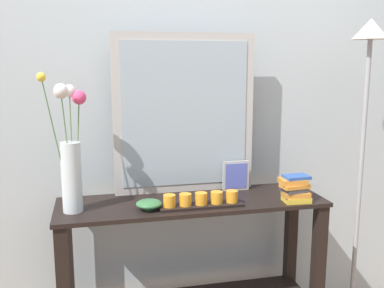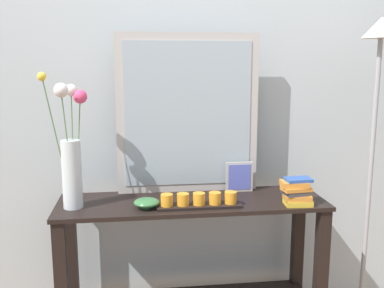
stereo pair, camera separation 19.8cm
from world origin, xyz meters
TOP-DOWN VIEW (x-y plane):
  - wall_back at (0.00, 0.31)m, footprint 6.40×0.08m
  - console_table at (0.00, 0.00)m, footprint 1.28×0.39m
  - mirror_leaning at (0.00, 0.16)m, footprint 0.72×0.03m
  - tall_vase_left at (-0.55, -0.03)m, footprint 0.20×0.15m
  - candle_tray at (0.02, -0.10)m, footprint 0.39×0.09m
  - picture_frame_small at (0.26, 0.11)m, footprint 0.14×0.01m
  - decorative_bowl at (-0.22, -0.09)m, footprint 0.12×0.12m
  - book_stack at (0.47, -0.13)m, footprint 0.15×0.11m
  - floor_lamp at (0.90, -0.01)m, footprint 0.24×0.24m

SIDE VIEW (x-z plane):
  - console_table at x=0.00m, z-range 0.10..0.92m
  - decorative_bowl at x=-0.22m, z-range 0.82..0.87m
  - candle_tray at x=0.02m, z-range 0.81..0.88m
  - book_stack at x=0.47m, z-range 0.82..0.94m
  - picture_frame_small at x=0.26m, z-range 0.82..0.97m
  - tall_vase_left at x=-0.55m, z-range 0.75..1.37m
  - floor_lamp at x=0.90m, z-range 0.30..1.98m
  - mirror_leaning at x=0.00m, z-range 0.82..1.62m
  - wall_back at x=0.00m, z-range 0.00..2.70m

